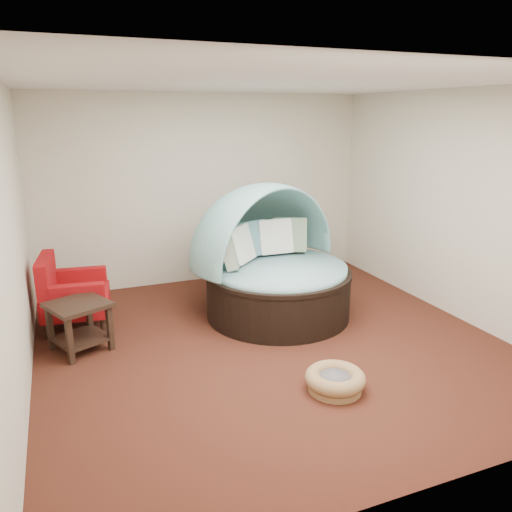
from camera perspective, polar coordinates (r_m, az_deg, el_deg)
name	(u,v)px	position (r m, az deg, el deg)	size (l,w,h in m)	color
floor	(271,343)	(5.74, 1.73, -9.87)	(5.00, 5.00, 0.00)	#4E2316
wall_back	(206,190)	(7.61, -5.76, 7.55)	(5.00, 5.00, 0.00)	beige
wall_front	(436,301)	(3.24, 19.87, -4.90)	(5.00, 5.00, 0.00)	beige
wall_left	(11,244)	(4.88, -26.17, 1.26)	(5.00, 5.00, 0.00)	beige
wall_right	(457,206)	(6.67, 22.03, 5.30)	(5.00, 5.00, 0.00)	beige
ceiling	(273,82)	(5.18, 2.00, 19.26)	(5.00, 5.00, 0.00)	white
canopy_daybed	(272,255)	(6.30, 1.88, 0.11)	(2.40, 2.36, 1.68)	black
pet_basket	(335,380)	(4.86, 9.03, -13.84)	(0.74, 0.74, 0.20)	olive
red_armchair	(71,294)	(6.41, -20.43, -4.09)	(0.86, 0.86, 0.90)	black
side_table	(79,320)	(5.76, -19.55, -6.87)	(0.76, 0.76, 0.55)	black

